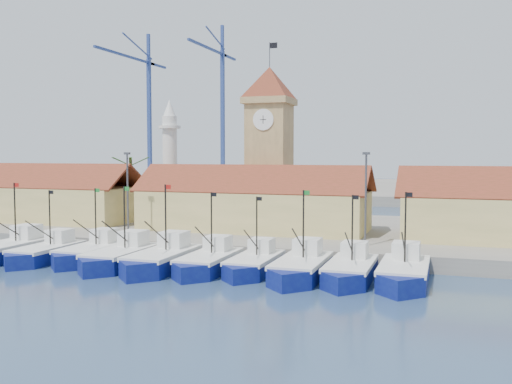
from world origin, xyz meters
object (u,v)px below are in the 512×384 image
(clock_tower, at_px, (269,141))
(minaret, at_px, (170,158))
(boat_0, at_px, (9,251))
(boat_5, at_px, (208,264))

(clock_tower, distance_m, minaret, 15.30)
(boat_0, relative_size, boat_5, 1.07)
(boat_5, relative_size, minaret, 0.60)
(clock_tower, bearing_deg, minaret, 172.39)
(boat_0, bearing_deg, minaret, 80.40)
(boat_0, bearing_deg, boat_5, 1.58)
(boat_0, height_order, boat_5, boat_0)
(boat_5, bearing_deg, minaret, 123.21)
(boat_0, distance_m, clock_tower, 32.75)
(boat_5, xyz_separation_m, minaret, (-16.60, 25.36, 8.97))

